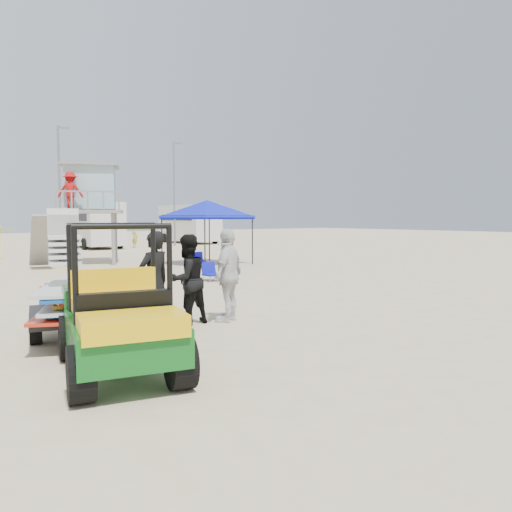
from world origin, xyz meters
TOP-DOWN VIEW (x-y plane):
  - ground at (0.00, 0.00)m, footprint 140.00×140.00m
  - utility_cart at (-3.83, 0.46)m, footprint 1.94×2.97m
  - surf_trailer at (-3.83, 2.80)m, footprint 1.70×2.53m
  - man_left at (-2.31, 2.50)m, footprint 0.81×0.64m
  - man_mid at (-1.46, 2.75)m, footprint 0.99×0.82m
  - man_right at (-0.61, 2.50)m, footprint 1.23×1.02m
  - lifeguard_tower at (1.55, 17.47)m, footprint 3.79×3.79m
  - canopy_blue at (5.83, 13.74)m, footprint 3.66×3.66m
  - umbrella_b at (-1.29, 22.49)m, footprint 2.54×2.56m
  - cone_near at (-0.85, 10.12)m, footprint 0.34×0.34m
  - beach_chair_b at (2.70, 8.50)m, footprint 0.56×0.60m
  - beach_chair_c at (5.05, 13.28)m, footprint 0.67×0.73m
  - rv_mid_right at (6.00, 29.99)m, footprint 2.64×7.00m
  - rv_far_right at (15.00, 31.49)m, footprint 2.64×6.60m
  - light_pole_left at (3.00, 27.00)m, footprint 0.14×0.14m
  - light_pole_right at (12.00, 28.50)m, footprint 0.14×0.14m

SIDE VIEW (x-z plane):
  - ground at x=0.00m, z-range 0.00..0.00m
  - cone_near at x=-0.85m, z-range 0.00..0.50m
  - beach_chair_b at x=2.70m, z-range -0.01..0.63m
  - beach_chair_c at x=5.05m, z-range -0.01..0.63m
  - surf_trailer at x=-3.83m, z-range -0.19..1.87m
  - umbrella_b at x=-1.29m, z-range 0.00..1.80m
  - man_mid at x=-1.46m, z-range 0.00..1.85m
  - utility_cart at x=-3.83m, z-range -0.07..2.00m
  - man_left at x=-2.31m, z-range 0.00..1.93m
  - man_right at x=-0.61m, z-range 0.00..1.96m
  - rv_far_right at x=15.00m, z-range 0.17..3.42m
  - rv_mid_right at x=6.00m, z-range 0.17..3.42m
  - canopy_blue at x=5.83m, z-range 1.15..4.55m
  - lifeguard_tower at x=1.55m, z-range 1.13..5.72m
  - light_pole_left at x=3.00m, z-range 0.00..8.00m
  - light_pole_right at x=12.00m, z-range 0.00..8.00m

